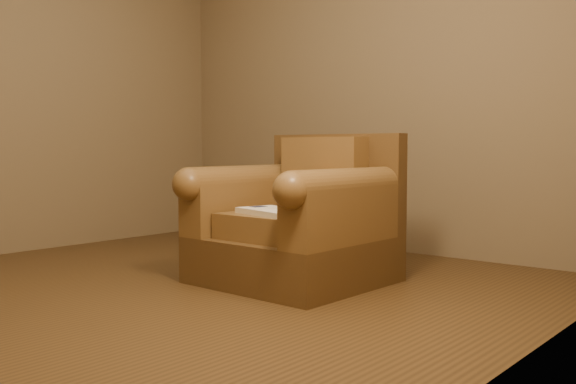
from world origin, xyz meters
The scene contains 5 objects.
floor centered at (0.00, 0.00, 0.00)m, with size 4.00×4.00×0.00m, color #4D351A.
armchair centered at (0.39, 0.60, 0.35)m, with size 1.04×0.99×0.92m.
teddy_bear centered at (0.41, 0.69, 0.53)m, with size 0.19×0.21×0.26m.
guidebook centered at (0.41, 0.35, 0.45)m, with size 0.48×0.36×0.04m.
side_table centered at (0.56, 0.79, 0.32)m, with size 0.42×0.42×0.59m.
Camera 1 is at (2.88, -2.47, 0.83)m, focal length 40.00 mm.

